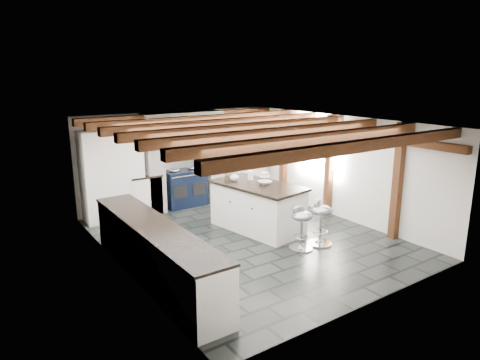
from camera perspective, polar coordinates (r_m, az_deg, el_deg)
ground at (r=8.56m, az=0.97°, el=-7.80°), size 6.00×6.00×0.00m
room_shell at (r=9.09m, az=-7.33°, el=0.46°), size 6.00×6.03×6.00m
range_cooker at (r=10.60m, az=-7.43°, el=-0.94°), size 1.00×0.63×0.99m
kitchen_island at (r=8.90m, az=2.33°, el=-3.51°), size 1.35×2.12×1.31m
bar_stool_near at (r=8.24m, az=10.65°, el=-4.90°), size 0.56×0.56×0.87m
bar_stool_far at (r=7.98m, az=8.17°, el=-5.67°), size 0.44×0.44×0.82m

